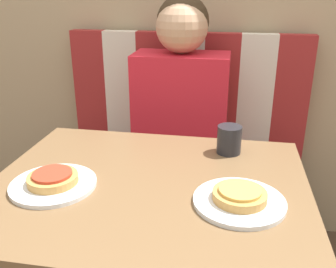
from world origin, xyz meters
The scene contains 9 objects.
booth_seat centered at (0.00, 0.63, 0.22)m, with size 1.11×0.48×0.44m.
booth_backrest centered at (0.00, 0.84, 0.73)m, with size 1.11×0.06×0.58m.
dining_table centered at (0.00, 0.00, 0.61)m, with size 0.87×0.71×0.72m.
person centered at (0.00, 0.64, 0.82)m, with size 0.39×0.24×0.75m.
plate_left centered at (-0.25, -0.06, 0.72)m, with size 0.23×0.23×0.01m.
plate_right centered at (0.25, -0.06, 0.72)m, with size 0.23×0.23×0.01m.
pizza_left centered at (-0.25, -0.06, 0.74)m, with size 0.13×0.13×0.03m.
pizza_right centered at (0.25, -0.06, 0.74)m, with size 0.13×0.13×0.03m.
drinking_cup centered at (0.21, 0.24, 0.76)m, with size 0.08×0.08×0.09m.
Camera 1 is at (0.21, -0.88, 1.22)m, focal length 40.00 mm.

